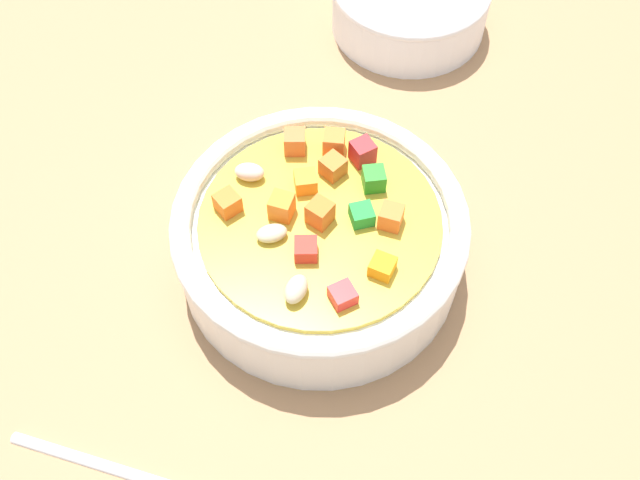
% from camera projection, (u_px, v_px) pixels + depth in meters
% --- Properties ---
extents(ground_plane, '(1.40, 1.40, 0.02)m').
position_uv_depth(ground_plane, '(320.00, 270.00, 0.46)').
color(ground_plane, '#9E754F').
extents(soup_bowl_main, '(0.17, 0.17, 0.06)m').
position_uv_depth(soup_bowl_main, '(320.00, 237.00, 0.43)').
color(soup_bowl_main, white).
rests_on(soup_bowl_main, ground_plane).
extents(side_bowl_small, '(0.12, 0.12, 0.04)m').
position_uv_depth(side_bowl_small, '(410.00, 3.00, 0.55)').
color(side_bowl_small, white).
rests_on(side_bowl_small, ground_plane).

